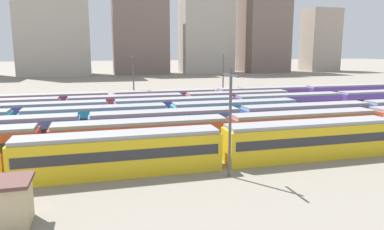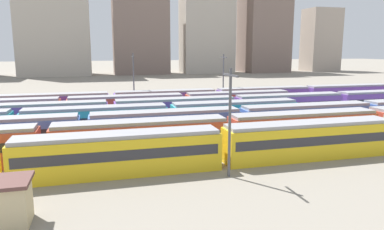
% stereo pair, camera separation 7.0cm
% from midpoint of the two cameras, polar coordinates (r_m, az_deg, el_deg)
% --- Properties ---
extents(ground_plane, '(600.00, 600.00, 0.00)m').
position_cam_midpoint_polar(ground_plane, '(48.73, -24.29, -3.50)').
color(ground_plane, gray).
extents(train_track_1, '(93.60, 3.06, 3.75)m').
position_cam_midpoint_polar(train_track_1, '(44.12, 17.28, -1.89)').
color(train_track_1, '#BC4C38').
rests_on(train_track_1, ground_plane).
extents(train_track_2, '(74.70, 3.06, 3.75)m').
position_cam_midpoint_polar(train_track_2, '(45.97, 7.63, -1.02)').
color(train_track_2, '#4C70BC').
rests_on(train_track_2, ground_plane).
extents(train_track_3, '(55.80, 3.06, 3.75)m').
position_cam_midpoint_polar(train_track_3, '(47.63, -14.81, -0.87)').
color(train_track_3, teal).
rests_on(train_track_3, ground_plane).
extents(train_track_4, '(93.60, 3.06, 3.75)m').
position_cam_midpoint_polar(train_track_4, '(60.83, 15.10, 1.52)').
color(train_track_4, '#6B429E').
rests_on(train_track_4, ground_plane).
extents(train_track_5, '(55.80, 3.06, 3.75)m').
position_cam_midpoint_polar(train_track_5, '(58.06, -10.25, 1.30)').
color(train_track_5, '#BC4C38').
rests_on(train_track_5, ground_plane).
extents(train_track_6, '(112.50, 3.06, 3.75)m').
position_cam_midpoint_polar(train_track_6, '(74.78, 17.75, 2.99)').
color(train_track_6, '#6B429E').
rests_on(train_track_6, ground_plane).
extents(catenary_pole_1, '(0.24, 3.20, 9.96)m').
position_cam_midpoint_polar(catenary_pole_1, '(70.01, 5.00, 5.95)').
color(catenary_pole_1, '#4C4C51').
rests_on(catenary_pole_1, ground_plane).
extents(catenary_pole_2, '(0.24, 3.20, 9.40)m').
position_cam_midpoint_polar(catenary_pole_2, '(30.65, 6.07, -0.38)').
color(catenary_pole_2, '#4C4C51').
rests_on(catenary_pole_2, ground_plane).
extents(catenary_pole_3, '(0.24, 3.20, 10.19)m').
position_cam_midpoint_polar(catenary_pole_3, '(65.82, -9.19, 5.68)').
color(catenary_pole_3, '#4C4C51').
rests_on(catenary_pole_3, ground_plane).
extents(signal_hut, '(3.60, 3.00, 3.04)m').
position_cam_midpoint_polar(signal_hut, '(25.79, -27.84, -12.23)').
color(signal_hut, '#C6B284').
rests_on(signal_hut, ground_plane).
extents(distant_building_1, '(27.87, 18.93, 47.01)m').
position_cam_midpoint_polar(distant_building_1, '(161.33, -21.06, 14.23)').
color(distant_building_1, '#B2A899').
rests_on(distant_building_1, ground_plane).
extents(distant_building_2, '(23.36, 14.65, 38.30)m').
position_cam_midpoint_polar(distant_building_2, '(161.53, -8.15, 13.25)').
color(distant_building_2, '#7A665B').
rests_on(distant_building_2, ground_plane).
extents(distant_building_3, '(22.94, 14.28, 50.45)m').
position_cam_midpoint_polar(distant_building_3, '(168.28, 2.37, 15.30)').
color(distant_building_3, '#B2A899').
rests_on(distant_building_3, ground_plane).
extents(distant_building_4, '(19.84, 19.67, 40.11)m').
position_cam_midpoint_polar(distant_building_4, '(178.34, 11.29, 13.17)').
color(distant_building_4, '#7A665B').
rests_on(distant_building_4, ground_plane).
extents(distant_building_5, '(15.83, 12.69, 30.34)m').
position_cam_midpoint_polar(distant_building_5, '(193.92, 19.72, 11.09)').
color(distant_building_5, '#A89989').
rests_on(distant_building_5, ground_plane).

